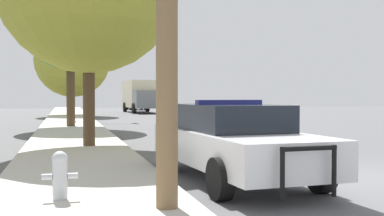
# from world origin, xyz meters

# --- Properties ---
(ground_plane) EXTENTS (110.00, 110.00, 0.00)m
(ground_plane) POSITION_xyz_m (0.00, 0.00, 0.00)
(ground_plane) COLOR #565659
(sidewalk_left) EXTENTS (3.00, 110.00, 0.13)m
(sidewalk_left) POSITION_xyz_m (-5.10, 0.00, 0.07)
(sidewalk_left) COLOR #BCB7AD
(sidewalk_left) RESTS_ON ground_plane
(police_car) EXTENTS (2.30, 5.12, 1.54)m
(police_car) POSITION_xyz_m (-2.32, 0.37, 0.77)
(police_car) COLOR white
(police_car) RESTS_ON ground_plane
(fire_hydrant) EXTENTS (0.50, 0.22, 0.70)m
(fire_hydrant) POSITION_xyz_m (-5.48, -1.17, 0.50)
(fire_hydrant) COLOR #B7BCC1
(fire_hydrant) RESTS_ON sidewalk_left
(traffic_light) EXTENTS (3.56, 0.35, 4.93)m
(traffic_light) POSITION_xyz_m (-3.69, 22.61, 3.62)
(traffic_light) COLOR #424247
(traffic_light) RESTS_ON sidewalk_left
(car_background_distant) EXTENTS (1.91, 4.30, 1.33)m
(car_background_distant) POSITION_xyz_m (2.43, 45.92, 0.71)
(car_background_distant) COLOR silver
(car_background_distant) RESTS_ON ground_plane
(box_truck) EXTENTS (2.80, 8.03, 3.05)m
(box_truck) POSITION_xyz_m (1.55, 37.45, 1.64)
(box_truck) COLOR slate
(box_truck) RESTS_ON ground_plane
(tree_sidewalk_mid) EXTENTS (5.31, 5.31, 8.06)m
(tree_sidewalk_mid) POSITION_xyz_m (-5.13, 15.94, 5.52)
(tree_sidewalk_mid) COLOR #4C3823
(tree_sidewalk_mid) RESTS_ON sidewalk_left
(tree_sidewalk_far) EXTENTS (5.82, 5.82, 7.19)m
(tree_sidewalk_far) POSITION_xyz_m (-4.81, 30.18, 4.41)
(tree_sidewalk_far) COLOR brown
(tree_sidewalk_far) RESTS_ON sidewalk_left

